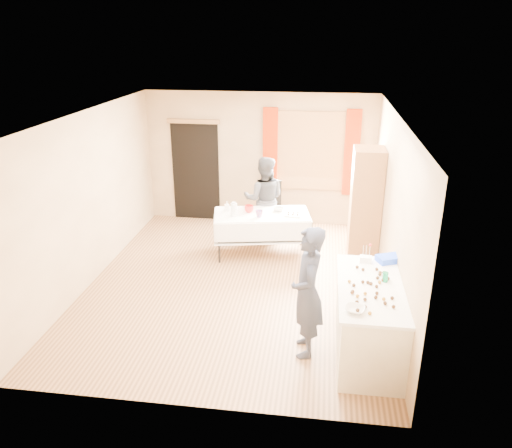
# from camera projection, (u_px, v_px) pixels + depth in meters

# --- Properties ---
(floor) EXTENTS (4.50, 5.50, 0.02)m
(floor) POSITION_uv_depth(u_px,v_px,m) (236.00, 284.00, 7.80)
(floor) COLOR #9E7047
(floor) RESTS_ON ground
(ceiling) EXTENTS (4.50, 5.50, 0.02)m
(ceiling) POSITION_uv_depth(u_px,v_px,m) (234.00, 115.00, 6.83)
(ceiling) COLOR white
(ceiling) RESTS_ON floor
(wall_back) EXTENTS (4.50, 0.02, 2.60)m
(wall_back) POSITION_uv_depth(u_px,v_px,m) (260.00, 159.00, 9.86)
(wall_back) COLOR tan
(wall_back) RESTS_ON floor
(wall_front) EXTENTS (4.50, 0.02, 2.60)m
(wall_front) POSITION_uv_depth(u_px,v_px,m) (185.00, 299.00, 4.77)
(wall_front) COLOR tan
(wall_front) RESTS_ON floor
(wall_left) EXTENTS (0.02, 5.50, 2.60)m
(wall_left) POSITION_uv_depth(u_px,v_px,m) (89.00, 198.00, 7.60)
(wall_left) COLOR tan
(wall_left) RESTS_ON floor
(wall_right) EXTENTS (0.02, 5.50, 2.60)m
(wall_right) POSITION_uv_depth(u_px,v_px,m) (393.00, 212.00, 7.03)
(wall_right) COLOR tan
(wall_right) RESTS_ON floor
(window_frame) EXTENTS (1.32, 0.06, 1.52)m
(window_frame) POSITION_uv_depth(u_px,v_px,m) (311.00, 151.00, 9.62)
(window_frame) COLOR olive
(window_frame) RESTS_ON wall_back
(window_pane) EXTENTS (1.20, 0.02, 1.40)m
(window_pane) POSITION_uv_depth(u_px,v_px,m) (311.00, 151.00, 9.61)
(window_pane) COLOR white
(window_pane) RESTS_ON wall_back
(curtain_left) EXTENTS (0.28, 0.06, 1.65)m
(curtain_left) POSITION_uv_depth(u_px,v_px,m) (270.00, 150.00, 9.67)
(curtain_left) COLOR #9E2001
(curtain_left) RESTS_ON wall_back
(curtain_right) EXTENTS (0.28, 0.06, 1.65)m
(curtain_right) POSITION_uv_depth(u_px,v_px,m) (352.00, 153.00, 9.48)
(curtain_right) COLOR #9E2001
(curtain_right) RESTS_ON wall_back
(doorway) EXTENTS (0.95, 0.04, 2.00)m
(doorway) POSITION_uv_depth(u_px,v_px,m) (196.00, 172.00, 10.11)
(doorway) COLOR black
(doorway) RESTS_ON floor
(door_lintel) EXTENTS (1.05, 0.06, 0.08)m
(door_lintel) POSITION_uv_depth(u_px,v_px,m) (193.00, 121.00, 9.70)
(door_lintel) COLOR olive
(door_lintel) RESTS_ON wall_back
(cabinet) EXTENTS (0.50, 0.60, 1.91)m
(cabinet) POSITION_uv_depth(u_px,v_px,m) (365.00, 204.00, 8.37)
(cabinet) COLOR #905E33
(cabinet) RESTS_ON floor
(counter) EXTENTS (0.79, 1.67, 0.91)m
(counter) POSITION_uv_depth(u_px,v_px,m) (369.00, 320.00, 5.98)
(counter) COLOR #F2E9CB
(counter) RESTS_ON floor
(party_table) EXTENTS (1.76, 1.13, 0.75)m
(party_table) POSITION_uv_depth(u_px,v_px,m) (262.00, 230.00, 8.67)
(party_table) COLOR black
(party_table) RESTS_ON floor
(chair) EXTENTS (0.47, 0.47, 1.03)m
(chair) POSITION_uv_depth(u_px,v_px,m) (270.00, 219.00, 9.54)
(chair) COLOR black
(chair) RESTS_ON floor
(girl) EXTENTS (0.69, 0.53, 1.64)m
(girl) POSITION_uv_depth(u_px,v_px,m) (307.00, 292.00, 5.87)
(girl) COLOR #252A3E
(girl) RESTS_ON floor
(woman) EXTENTS (0.85, 0.70, 1.59)m
(woman) POSITION_uv_depth(u_px,v_px,m) (264.00, 199.00, 9.14)
(woman) COLOR black
(woman) RESTS_ON floor
(soda_can) EXTENTS (0.08, 0.08, 0.12)m
(soda_can) POSITION_uv_depth(u_px,v_px,m) (385.00, 277.00, 5.90)
(soda_can) COLOR #0F7B49
(soda_can) RESTS_ON counter
(mixing_bowl) EXTENTS (0.32, 0.32, 0.05)m
(mixing_bowl) POSITION_uv_depth(u_px,v_px,m) (355.00, 309.00, 5.29)
(mixing_bowl) COLOR white
(mixing_bowl) RESTS_ON counter
(foam_block) EXTENTS (0.16, 0.11, 0.08)m
(foam_block) POSITION_uv_depth(u_px,v_px,m) (366.00, 259.00, 6.40)
(foam_block) COLOR white
(foam_block) RESTS_ON counter
(blue_basket) EXTENTS (0.36, 0.31, 0.08)m
(blue_basket) POSITION_uv_depth(u_px,v_px,m) (389.00, 259.00, 6.41)
(blue_basket) COLOR blue
(blue_basket) RESTS_ON counter
(pitcher) EXTENTS (0.14, 0.14, 0.22)m
(pitcher) POSITION_uv_depth(u_px,v_px,m) (234.00, 210.00, 8.40)
(pitcher) COLOR silver
(pitcher) RESTS_ON party_table
(cup_red) EXTENTS (0.20, 0.20, 0.12)m
(cup_red) POSITION_uv_depth(u_px,v_px,m) (249.00, 209.00, 8.59)
(cup_red) COLOR red
(cup_red) RESTS_ON party_table
(cup_rainbow) EXTENTS (0.14, 0.14, 0.12)m
(cup_rainbow) POSITION_uv_depth(u_px,v_px,m) (259.00, 214.00, 8.38)
(cup_rainbow) COLOR red
(cup_rainbow) RESTS_ON party_table
(small_bowl) EXTENTS (0.32, 0.32, 0.06)m
(small_bowl) POSITION_uv_depth(u_px,v_px,m) (279.00, 209.00, 8.67)
(small_bowl) COLOR white
(small_bowl) RESTS_ON party_table
(pastry_tray) EXTENTS (0.30, 0.23, 0.02)m
(pastry_tray) POSITION_uv_depth(u_px,v_px,m) (293.00, 215.00, 8.46)
(pastry_tray) COLOR white
(pastry_tray) RESTS_ON party_table
(bottle) EXTENTS (0.12, 0.12, 0.17)m
(bottle) POSITION_uv_depth(u_px,v_px,m) (227.00, 206.00, 8.65)
(bottle) COLOR white
(bottle) RESTS_ON party_table
(cake_balls) EXTENTS (0.50, 1.12, 0.04)m
(cake_balls) POSITION_uv_depth(u_px,v_px,m) (371.00, 287.00, 5.75)
(cake_balls) COLOR #3F2314
(cake_balls) RESTS_ON counter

